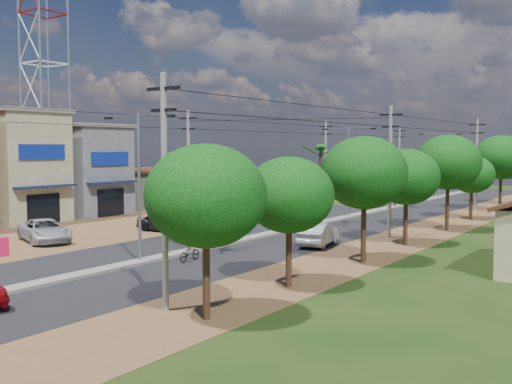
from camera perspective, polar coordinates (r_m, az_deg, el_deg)
ground at (r=32.77m, az=-10.96°, el=-6.74°), size 160.00×160.00×0.00m
road at (r=44.41m, az=3.03°, el=-3.74°), size 12.00×110.00×0.04m
median at (r=46.96m, az=4.95°, el=-3.22°), size 1.00×90.00×0.18m
dirt_lot_west at (r=49.12m, az=-16.56°, el=-3.14°), size 18.00×46.00×0.04m
dirt_shoulder_east at (r=40.65m, az=13.32°, el=-4.61°), size 5.00×90.00×0.03m
shophouse_cream at (r=53.82m, az=-22.16°, el=2.32°), size 9.00×6.40×9.30m
shophouse_grey at (r=57.97m, az=-16.35°, el=2.09°), size 9.00×6.40×8.30m
low_shed at (r=64.15m, az=-8.80°, el=0.44°), size 10.40×10.40×3.95m
telecom_tower at (r=63.24m, az=-19.63°, el=15.82°), size 3.80×3.80×43.00m
tree_east_a at (r=21.38m, az=-4.80°, el=-0.39°), size 4.40×4.40×6.37m
tree_east_b at (r=26.41m, az=3.17°, el=-0.30°), size 4.00×4.00×5.83m
tree_east_c at (r=32.36m, az=10.28°, el=1.81°), size 4.60×4.60×6.83m
tree_east_d at (r=38.96m, az=14.12°, el=1.39°), size 4.20×4.20×6.13m
tree_east_e at (r=46.45m, az=17.85°, el=2.69°), size 4.80×4.80×7.14m
tree_east_f at (r=54.29m, az=19.86°, el=1.58°), size 3.80×3.80×5.52m
tree_east_g at (r=61.89m, az=22.33°, el=3.07°), size 5.00×5.00×7.38m
palm_median_near at (r=35.09m, az=-6.42°, el=3.14°), size 2.00×2.00×6.15m
palm_median_mid at (r=48.30m, az=6.18°, el=3.89°), size 2.00×2.00×6.55m
palm_median_far at (r=62.83m, az=13.16°, el=3.31°), size 2.00×2.00×5.85m
streetlight_near at (r=32.20m, az=-11.09°, el=1.65°), size 5.10×0.18×8.00m
streetlight_mid at (r=52.77m, az=8.76°, el=2.69°), size 5.10×0.18×8.00m
streetlight_far at (r=76.04m, az=17.04°, el=3.03°), size 5.10×0.18×8.00m
utility_pole_w_b at (r=45.73m, az=-6.44°, el=2.43°), size 1.60×0.24×9.00m
utility_pole_w_c at (r=63.96m, az=6.64°, el=2.96°), size 1.60×0.24×9.00m
utility_pole_w_d at (r=83.08m, az=13.48°, el=3.17°), size 1.60×0.24×9.00m
utility_pole_e_a at (r=22.68m, az=-8.71°, el=0.52°), size 1.60×0.24×9.00m
utility_pole_e_b at (r=41.50m, az=12.65°, el=2.17°), size 1.60×0.24×9.00m
utility_pole_e_c at (r=62.43m, az=20.26°, el=2.69°), size 1.60×0.24×9.00m
car_silver_mid at (r=38.01m, az=5.94°, el=-4.02°), size 2.58×4.75×1.49m
car_white_far at (r=56.10m, az=4.48°, el=-1.41°), size 2.60×4.77×1.31m
car_parked_silver at (r=41.51m, az=-19.50°, el=-3.54°), size 5.86×4.22×1.48m
car_parked_dark at (r=44.57m, az=-8.97°, el=-2.94°), size 3.98×1.94×1.31m
moto_rider_east at (r=32.87m, az=-6.35°, el=-5.85°), size 0.76×1.76×0.90m
moto_rider_west_a at (r=50.55m, az=1.70°, el=-2.27°), size 1.02×1.79×0.89m
moto_rider_west_b at (r=58.65m, az=5.92°, el=-1.30°), size 1.17×1.79×1.05m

